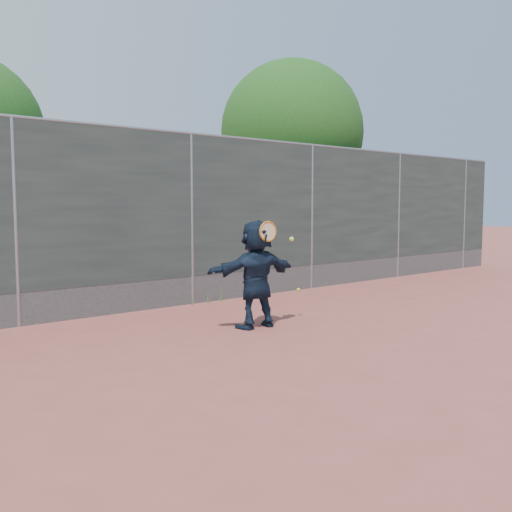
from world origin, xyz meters
TOP-DOWN VIEW (x-y plane):
  - ground at (0.00, 0.00)m, footprint 80.00×80.00m
  - player at (-0.39, 1.27)m, footprint 1.47×0.58m
  - ball_ground at (2.49, 3.35)m, footprint 0.07×0.07m
  - fence at (-0.00, 3.50)m, footprint 20.00×0.06m
  - swing_action at (-0.29, 1.08)m, footprint 0.71×0.16m
  - tree_right at (4.68, 5.75)m, footprint 3.78×3.60m
  - weed_clump at (0.29, 3.38)m, footprint 0.68×0.07m

SIDE VIEW (x-z plane):
  - ground at x=0.00m, z-range 0.00..0.00m
  - ball_ground at x=2.49m, z-range 0.00..0.07m
  - weed_clump at x=0.29m, z-range -0.02..0.28m
  - player at x=-0.39m, z-range 0.00..1.55m
  - swing_action at x=-0.29m, z-range 1.10..1.62m
  - fence at x=0.00m, z-range 0.07..3.09m
  - tree_right at x=4.68m, z-range 0.80..6.19m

